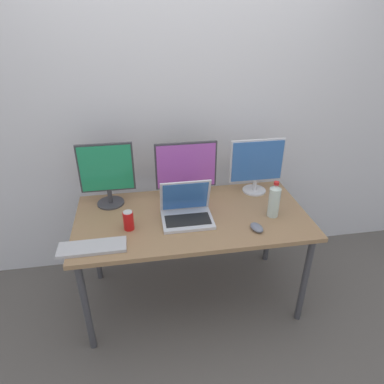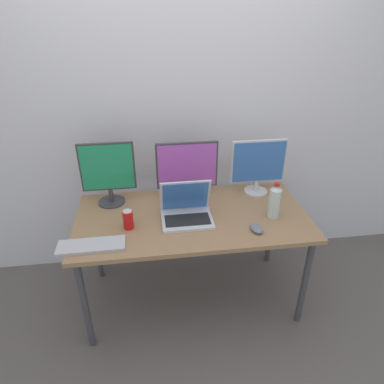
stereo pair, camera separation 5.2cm
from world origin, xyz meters
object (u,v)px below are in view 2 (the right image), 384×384
at_px(monitor_left, 108,172).
at_px(water_bottle, 275,202).
at_px(mouse_by_keyboard, 256,228).
at_px(monitor_center, 187,169).
at_px(monitor_right, 258,165).
at_px(keyboard_main, 91,246).
at_px(work_desk, 192,223).
at_px(laptop_silver, 186,210).
at_px(soda_can_near_keyboard, 128,220).

bearing_deg(monitor_left, water_bottle, -17.35).
bearing_deg(monitor_left, mouse_by_keyboard, -27.49).
relative_size(monitor_center, monitor_right, 1.05).
distance_m(monitor_left, mouse_by_keyboard, 1.06).
height_order(monitor_left, monitor_center, monitor_left).
bearing_deg(keyboard_main, water_bottle, 7.85).
height_order(monitor_center, monitor_right, monitor_center).
distance_m(work_desk, monitor_right, 0.65).
bearing_deg(monitor_center, mouse_by_keyboard, -52.10).
xyz_separation_m(laptop_silver, keyboard_main, (-0.59, -0.23, -0.05)).
bearing_deg(mouse_by_keyboard, keyboard_main, 170.23).
height_order(monitor_right, soda_can_near_keyboard, monitor_right).
bearing_deg(water_bottle, soda_can_near_keyboard, 179.96).
bearing_deg(monitor_right, keyboard_main, -155.80).
distance_m(monitor_right, water_bottle, 0.36).
height_order(mouse_by_keyboard, water_bottle, water_bottle).
bearing_deg(monitor_right, soda_can_near_keyboard, -159.65).
bearing_deg(soda_can_near_keyboard, laptop_silver, 8.92).
relative_size(monitor_left, soda_can_near_keyboard, 3.59).
distance_m(monitor_right, soda_can_near_keyboard, 1.01).
bearing_deg(water_bottle, monitor_left, 162.65).
bearing_deg(mouse_by_keyboard, monitor_right, 61.92).
distance_m(work_desk, laptop_silver, 0.13).
bearing_deg(work_desk, mouse_by_keyboard, -31.57).
distance_m(monitor_center, soda_can_near_keyboard, 0.56).
bearing_deg(monitor_left, laptop_silver, -28.82).
xyz_separation_m(monitor_left, monitor_right, (1.07, 0.01, -0.02)).
distance_m(monitor_center, keyboard_main, 0.84).
relative_size(monitor_center, soda_can_near_keyboard, 3.45).
distance_m(work_desk, mouse_by_keyboard, 0.45).
xyz_separation_m(monitor_center, keyboard_main, (-0.63, -0.51, -0.22)).
bearing_deg(laptop_silver, mouse_by_keyboard, -25.84).
relative_size(work_desk, soda_can_near_keyboard, 12.30).
relative_size(keyboard_main, mouse_by_keyboard, 3.58).
bearing_deg(monitor_right, water_bottle, -88.26).
distance_m(monitor_right, mouse_by_keyboard, 0.55).
height_order(work_desk, monitor_right, monitor_right).
xyz_separation_m(monitor_center, monitor_right, (0.52, 0.01, -0.00)).
relative_size(monitor_right, soda_can_near_keyboard, 3.27).
relative_size(monitor_center, laptop_silver, 1.31).
distance_m(mouse_by_keyboard, water_bottle, 0.23).
distance_m(work_desk, water_bottle, 0.57).
distance_m(laptop_silver, soda_can_near_keyboard, 0.38).
relative_size(work_desk, keyboard_main, 3.97).
distance_m(monitor_left, water_bottle, 1.14).
height_order(water_bottle, soda_can_near_keyboard, water_bottle).
height_order(work_desk, water_bottle, water_bottle).
distance_m(monitor_left, monitor_center, 0.54).
bearing_deg(keyboard_main, laptop_silver, 20.80).
xyz_separation_m(monitor_center, mouse_by_keyboard, (0.38, -0.48, -0.21)).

